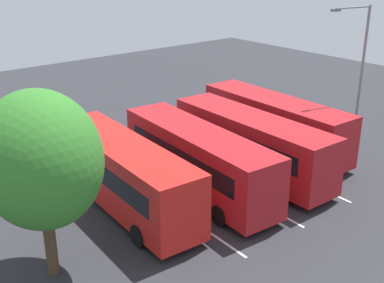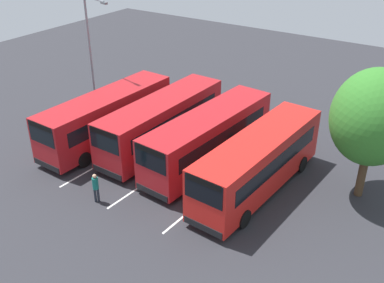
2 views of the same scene
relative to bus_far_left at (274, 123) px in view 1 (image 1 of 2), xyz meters
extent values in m
plane|color=#2B2B30|center=(-0.64, 5.37, -1.80)|extent=(64.19, 64.19, 0.00)
cube|color=#AD191E|center=(-0.03, 0.00, 0.01)|extent=(10.19, 2.77, 2.94)
cube|color=black|center=(4.98, -0.18, 0.80)|extent=(0.20, 2.12, 1.23)
cube|color=black|center=(0.01, 1.17, 0.36)|extent=(8.49, 0.39, 0.94)
cube|color=black|center=(-0.07, -1.17, 0.36)|extent=(8.49, 0.39, 0.94)
cube|color=black|center=(5.00, -0.18, 1.30)|extent=(0.17, 1.93, 0.32)
cube|color=black|center=(5.01, -0.18, -1.24)|extent=(0.18, 2.21, 0.36)
cylinder|color=black|center=(3.24, 1.02, -1.31)|extent=(0.97, 0.32, 0.96)
cylinder|color=black|center=(3.16, -1.26, -1.31)|extent=(0.97, 0.32, 0.96)
cylinder|color=black|center=(-3.22, 1.26, -1.31)|extent=(0.97, 0.32, 0.96)
cylinder|color=black|center=(-3.30, -1.02, -1.31)|extent=(0.97, 0.32, 0.96)
cube|color=#AD191E|center=(-1.42, 3.44, 0.01)|extent=(10.17, 2.69, 2.94)
cube|color=black|center=(3.59, 3.29, 0.80)|extent=(0.18, 2.12, 1.23)
cube|color=black|center=(-1.38, 4.61, 0.36)|extent=(8.49, 0.32, 0.94)
cube|color=black|center=(-1.45, 2.26, 0.36)|extent=(8.49, 0.32, 0.94)
cube|color=black|center=(3.61, 3.29, 1.30)|extent=(0.15, 1.93, 0.32)
cube|color=black|center=(3.62, 3.29, -1.24)|extent=(0.16, 2.21, 0.36)
cylinder|color=black|center=(1.85, 4.48, -1.31)|extent=(0.97, 0.31, 0.96)
cylinder|color=black|center=(1.78, 2.20, -1.31)|extent=(0.97, 0.31, 0.96)
cylinder|color=black|center=(-4.62, 4.67, -1.31)|extent=(0.97, 0.31, 0.96)
cylinder|color=black|center=(-4.68, 2.39, -1.31)|extent=(0.97, 0.31, 0.96)
cube|color=#AD191E|center=(-1.25, 7.01, 0.01)|extent=(10.26, 3.19, 2.94)
cube|color=black|center=(3.75, 6.62, 0.80)|extent=(0.29, 2.12, 1.23)
cube|color=black|center=(-1.15, 8.18, 0.36)|extent=(8.47, 0.74, 0.94)
cube|color=black|center=(-1.34, 5.84, 0.36)|extent=(8.47, 0.74, 0.94)
cube|color=black|center=(3.77, 6.62, 1.30)|extent=(0.25, 1.93, 0.32)
cube|color=black|center=(3.78, 6.61, -1.24)|extent=(0.27, 2.21, 0.36)
cylinder|color=black|center=(2.07, 7.89, -1.31)|extent=(0.98, 0.35, 0.96)
cylinder|color=black|center=(1.89, 5.62, -1.31)|extent=(0.98, 0.35, 0.96)
cylinder|color=black|center=(-4.38, 8.40, -1.31)|extent=(0.98, 0.35, 0.96)
cylinder|color=black|center=(-4.56, 6.12, -1.31)|extent=(0.98, 0.35, 0.96)
cube|color=red|center=(-0.31, 10.73, 0.01)|extent=(10.24, 3.05, 2.94)
cube|color=black|center=(4.69, 10.41, 0.80)|extent=(0.26, 2.12, 1.23)
cube|color=black|center=(-0.24, 11.90, 0.36)|extent=(8.48, 0.63, 0.94)
cube|color=black|center=(-0.39, 9.56, 0.36)|extent=(8.48, 0.63, 0.94)
cube|color=black|center=(4.71, 10.41, 1.30)|extent=(0.22, 1.93, 0.32)
cube|color=black|center=(4.72, 10.41, -1.24)|extent=(0.24, 2.21, 0.36)
cylinder|color=black|center=(2.99, 11.66, -1.31)|extent=(0.98, 0.34, 0.96)
cylinder|color=black|center=(2.84, 9.39, -1.31)|extent=(0.98, 0.34, 0.96)
cylinder|color=black|center=(-3.47, 12.08, -1.31)|extent=(0.98, 0.34, 0.96)
cylinder|color=black|center=(-3.61, 9.80, -1.31)|extent=(0.98, 0.34, 0.96)
cylinder|color=#232833|center=(5.50, 4.14, -1.38)|extent=(0.13, 0.13, 0.83)
cylinder|color=#232833|center=(5.40, 4.27, -1.38)|extent=(0.13, 0.13, 0.83)
cylinder|color=#146B60|center=(5.45, 4.20, -0.64)|extent=(0.45, 0.45, 0.66)
sphere|color=tan|center=(5.45, 4.20, -0.20)|extent=(0.22, 0.22, 0.22)
cylinder|color=gray|center=(-2.92, -3.99, 2.51)|extent=(0.16, 0.16, 8.60)
cylinder|color=gray|center=(-2.64, -2.82, 6.71)|extent=(0.67, 2.36, 0.10)
cube|color=slate|center=(-2.35, -1.65, 6.63)|extent=(0.33, 0.59, 0.14)
cylinder|color=#4C3823|center=(-2.91, 15.59, -0.36)|extent=(0.44, 0.44, 2.88)
ellipsoid|color=#337A28|center=(-2.91, 15.59, 2.87)|extent=(4.75, 4.28, 4.99)
cube|color=silver|center=(-0.64, 1.76, -1.79)|extent=(12.55, 0.69, 0.01)
cube|color=silver|center=(-0.64, 5.37, -1.79)|extent=(12.55, 0.69, 0.01)
cube|color=silver|center=(-0.64, 8.97, -1.79)|extent=(12.55, 0.69, 0.01)
camera|label=1|loc=(-18.38, 21.55, 9.67)|focal=46.34mm
camera|label=2|loc=(19.03, 19.30, 12.38)|focal=42.18mm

